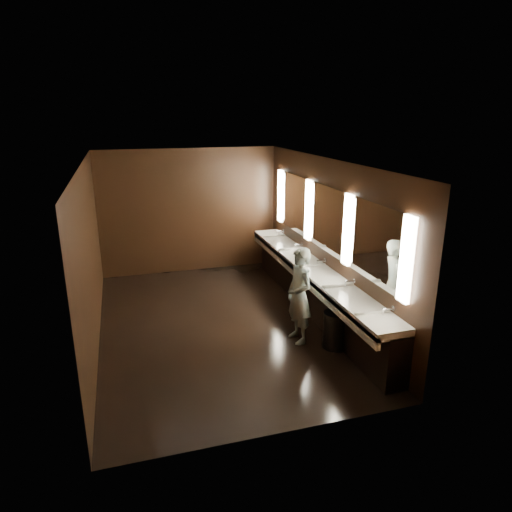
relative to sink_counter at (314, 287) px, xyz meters
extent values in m
plane|color=black|center=(-1.79, 0.00, -0.50)|extent=(6.00, 6.00, 0.00)
cube|color=#2D2D2B|center=(-1.79, 0.00, 2.30)|extent=(4.00, 6.00, 0.02)
cube|color=black|center=(-1.79, 3.00, 0.90)|extent=(4.00, 0.02, 2.80)
cube|color=black|center=(-1.79, -3.00, 0.90)|extent=(4.00, 0.02, 2.80)
cube|color=black|center=(-3.79, 0.00, 0.90)|extent=(0.02, 6.00, 2.80)
cube|color=black|center=(0.21, 0.00, 0.90)|extent=(0.02, 6.00, 2.80)
cube|color=black|center=(0.03, 0.00, -0.09)|extent=(0.36, 5.40, 0.81)
cube|color=white|center=(-0.07, 0.00, 0.35)|extent=(0.55, 5.40, 0.12)
cube|color=white|center=(-0.31, 0.00, 0.27)|extent=(0.06, 5.40, 0.18)
cylinder|color=silver|center=(0.12, -2.20, 0.49)|extent=(0.18, 0.04, 0.04)
cylinder|color=silver|center=(0.12, -1.10, 0.49)|extent=(0.18, 0.04, 0.04)
cylinder|color=silver|center=(0.12, 0.00, 0.49)|extent=(0.18, 0.04, 0.04)
cylinder|color=silver|center=(0.12, 1.10, 0.49)|extent=(0.18, 0.04, 0.04)
cylinder|color=silver|center=(0.12, 2.20, 0.49)|extent=(0.18, 0.04, 0.04)
cube|color=white|center=(0.18, -2.40, 1.25)|extent=(0.06, 0.22, 1.15)
cube|color=white|center=(0.19, -1.60, 1.25)|extent=(0.03, 1.32, 1.15)
cube|color=white|center=(0.18, -0.80, 1.25)|extent=(0.06, 0.23, 1.15)
cube|color=white|center=(0.19, 0.00, 1.25)|extent=(0.03, 1.32, 1.15)
cube|color=white|center=(0.18, 0.80, 1.25)|extent=(0.06, 0.23, 1.15)
cube|color=white|center=(0.19, 1.60, 1.25)|extent=(0.03, 1.32, 1.15)
cube|color=white|center=(0.18, 2.40, 1.25)|extent=(0.06, 0.22, 1.15)
imported|color=#8FC8D6|center=(-0.68, -0.95, 0.28)|extent=(0.44, 0.61, 1.56)
cylinder|color=black|center=(-0.22, -1.32, -0.20)|extent=(0.48, 0.48, 0.59)
camera|label=1|loc=(-3.25, -7.15, 3.06)|focal=32.00mm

